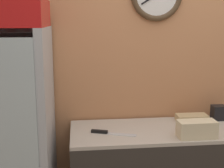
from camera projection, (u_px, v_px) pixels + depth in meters
wall_back at (169, 60)px, 2.61m from camera, size 5.20×0.10×2.70m
beverage_cooler at (4, 120)px, 2.19m from camera, size 0.66×0.71×1.82m
sandwich_stack_bottom at (197, 133)px, 2.20m from camera, size 0.27×0.12×0.06m
sandwich_stack_middle at (197, 125)px, 2.19m from camera, size 0.27×0.12×0.06m
sandwich_flat_left at (192, 118)px, 2.56m from camera, size 0.25×0.12×0.05m
chefs_knife at (107, 133)px, 2.28m from camera, size 0.33×0.14×0.02m
napkin_dispenser at (219, 113)px, 2.59m from camera, size 0.11×0.09×0.12m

